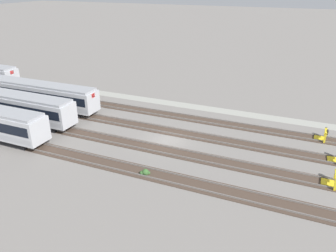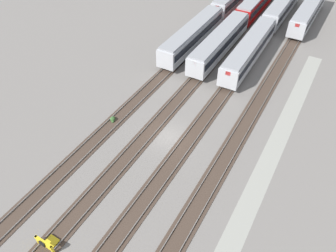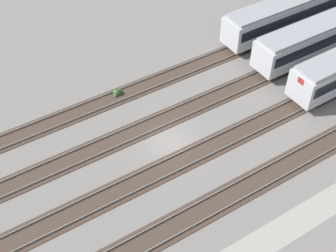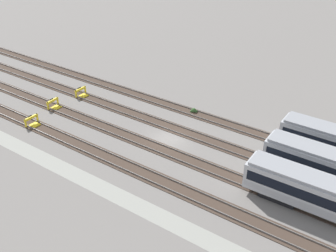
{
  "view_description": "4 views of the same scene",
  "coord_description": "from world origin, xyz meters",
  "views": [
    {
      "loc": [
        -13.07,
        30.52,
        16.73
      ],
      "look_at": [
        -0.12,
        0.0,
        1.8
      ],
      "focal_mm": 35.0,
      "sensor_mm": 36.0,
      "label": 1
    },
    {
      "loc": [
        -23.85,
        -13.51,
        26.85
      ],
      "look_at": [
        -0.12,
        0.0,
        1.8
      ],
      "focal_mm": 35.0,
      "sensor_mm": 36.0,
      "label": 2
    },
    {
      "loc": [
        -14.03,
        -22.1,
        27.81
      ],
      "look_at": [
        -0.12,
        0.0,
        1.8
      ],
      "focal_mm": 50.0,
      "sensor_mm": 36.0,
      "label": 3
    },
    {
      "loc": [
        22.32,
        -32.92,
        26.14
      ],
      "look_at": [
        -0.12,
        0.0,
        1.8
      ],
      "focal_mm": 42.0,
      "sensor_mm": 36.0,
      "label": 4
    }
  ],
  "objects": [
    {
      "name": "bumper_stop_near_inner_track",
      "position": [
        -17.52,
        -2.35,
        0.51
      ],
      "size": [
        1.37,
        2.01,
        1.22
      ],
      "color": "yellow",
      "rests_on": "ground"
    },
    {
      "name": "ground_plane",
      "position": [
        0.0,
        0.0,
        0.0
      ],
      "size": [
        400.0,
        400.0,
        0.0
      ],
      "primitive_type": "plane",
      "color": "gray"
    },
    {
      "name": "rail_track_far_inner",
      "position": [
        0.0,
        7.08,
        0.04
      ],
      "size": [
        90.0,
        2.23,
        0.21
      ],
      "color": "#47382D",
      "rests_on": "ground"
    },
    {
      "name": "service_walkway",
      "position": [
        0.0,
        -11.33,
        0.0
      ],
      "size": [
        54.0,
        2.0,
        0.01
      ],
      "primitive_type": "cube",
      "color": "#9E9E93",
      "rests_on": "ground"
    },
    {
      "name": "weed_clump",
      "position": [
        -0.92,
        7.38,
        0.24
      ],
      "size": [
        0.92,
        0.7,
        0.64
      ],
      "color": "#38602D",
      "rests_on": "ground"
    },
    {
      "name": "bumper_stop_nearest_track",
      "position": [
        -16.2,
        -7.09,
        0.51
      ],
      "size": [
        1.37,
        2.01,
        1.22
      ],
      "color": "yellow",
      "rests_on": "ground"
    },
    {
      "name": "rail_track_near_inner",
      "position": [
        0.0,
        -2.36,
        0.04
      ],
      "size": [
        90.0,
        2.24,
        0.21
      ],
      "color": "#47382D",
      "rests_on": "ground"
    },
    {
      "name": "rail_track_nearest",
      "position": [
        0.0,
        -7.08,
        0.04
      ],
      "size": [
        90.0,
        2.23,
        0.21
      ],
      "color": "#47382D",
      "rests_on": "ground"
    },
    {
      "name": "rail_track_middle",
      "position": [
        0.0,
        2.36,
        0.04
      ],
      "size": [
        90.0,
        2.24,
        0.21
      ],
      "color": "#47382D",
      "rests_on": "ground"
    },
    {
      "name": "bumper_stop_middle_track",
      "position": [
        -16.92,
        2.35,
        0.51
      ],
      "size": [
        1.37,
        2.01,
        1.22
      ],
      "color": "yellow",
      "rests_on": "ground"
    }
  ]
}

